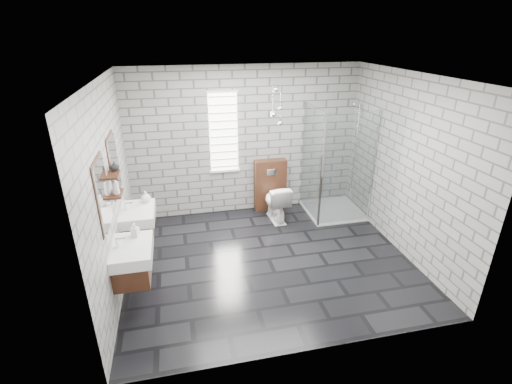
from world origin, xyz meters
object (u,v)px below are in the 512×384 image
object	(u,v)px
cistern_panel	(270,185)
toilet	(276,202)
shower_enclosure	(332,191)
vanity_left	(129,253)
vanity_right	(135,215)

from	to	relation	value
cistern_panel	toilet	world-z (taller)	cistern_panel
cistern_panel	shower_enclosure	xyz separation A→B (m)	(1.05, -0.52, 0.00)
shower_enclosure	toilet	world-z (taller)	shower_enclosure
vanity_left	cistern_panel	xyz separation A→B (m)	(2.36, 2.28, -0.26)
vanity_right	cistern_panel	bearing A→B (deg)	28.42
vanity_left	shower_enclosure	world-z (taller)	shower_enclosure
vanity_left	toilet	distance (m)	3.01
vanity_right	cistern_panel	world-z (taller)	vanity_right
vanity_left	vanity_right	bearing A→B (deg)	90.00
vanity_left	cistern_panel	world-z (taller)	vanity_left
shower_enclosure	vanity_right	bearing A→B (deg)	-167.46
vanity_left	toilet	world-z (taller)	vanity_left
toilet	cistern_panel	bearing A→B (deg)	-93.60
vanity_right	shower_enclosure	world-z (taller)	shower_enclosure
vanity_left	toilet	bearing A→B (deg)	37.77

